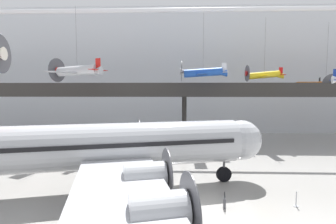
# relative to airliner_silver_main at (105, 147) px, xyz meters

# --- Properties ---
(ground_plane) EXTENTS (260.00, 260.00, 0.00)m
(ground_plane) POSITION_rel_airliner_silver_main_xyz_m (6.64, -2.34, -3.59)
(ground_plane) COLOR #9E9B96
(hangar_back_wall) EXTENTS (140.00, 3.00, 23.08)m
(hangar_back_wall) POSITION_rel_airliner_silver_main_xyz_m (6.64, 30.09, 7.95)
(hangar_back_wall) COLOR silver
(hangar_back_wall) RESTS_ON ground
(mezzanine_walkway) EXTENTS (110.00, 3.20, 8.98)m
(mezzanine_walkway) POSITION_rel_airliner_silver_main_xyz_m (6.64, 18.81, 3.76)
(mezzanine_walkway) COLOR #2D2B28
(mezzanine_walkway) RESTS_ON ground
(ceiling_truss_beam) EXTENTS (120.00, 0.60, 0.60)m
(ceiling_truss_beam) POSITION_rel_airliner_silver_main_xyz_m (6.64, 16.17, 15.06)
(ceiling_truss_beam) COLOR silver
(airliner_silver_main) EXTENTS (26.78, 31.01, 10.38)m
(airliner_silver_main) POSITION_rel_airliner_silver_main_xyz_m (0.00, 0.00, 0.00)
(airliner_silver_main) COLOR #B7BABF
(airliner_silver_main) RESTS_ON ground
(suspended_plane_blue_trainer) EXTENTS (6.38, 7.82, 9.12)m
(suspended_plane_blue_trainer) POSITION_rel_airliner_silver_main_xyz_m (9.06, 15.91, 6.71)
(suspended_plane_blue_trainer) COLOR #1E4CAD
(suspended_plane_yellow_lowwing) EXTENTS (5.45, 6.67, 9.07)m
(suspended_plane_yellow_lowwing) POSITION_rel_airliner_silver_main_xyz_m (18.05, 18.50, 6.51)
(suspended_plane_yellow_lowwing) COLOR yellow
(suspended_plane_silver_racer) EXTENTS (7.20, 8.49, 9.24)m
(suspended_plane_silver_racer) POSITION_rel_airliner_silver_main_xyz_m (-6.86, 12.44, 6.76)
(suspended_plane_silver_racer) COLOR silver
(suspended_plane_orange_highwing) EXTENTS (8.31, 6.87, 10.79)m
(suspended_plane_orange_highwing) POSITION_rel_airliner_silver_main_xyz_m (28.41, 21.40, 5.10)
(suspended_plane_orange_highwing) COLOR orange
(stanchion_barrier) EXTENTS (0.36, 0.36, 1.08)m
(stanchion_barrier) POSITION_rel_airliner_silver_main_xyz_m (13.84, -2.21, -3.26)
(stanchion_barrier) COLOR #B2B5BA
(stanchion_barrier) RESTS_ON ground
(info_sign_pedestal) EXTENTS (0.20, 0.78, 1.24)m
(info_sign_pedestal) POSITION_rel_airliner_silver_main_xyz_m (8.85, -2.66, -3.13)
(info_sign_pedestal) COLOR #4C4C51
(info_sign_pedestal) RESTS_ON ground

